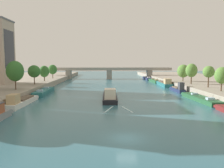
{
  "coord_description": "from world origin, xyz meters",
  "views": [
    {
      "loc": [
        -2.73,
        -26.3,
        9.31
      ],
      "look_at": [
        0.0,
        51.8,
        1.55
      ],
      "focal_mm": 35.76,
      "sensor_mm": 36.0,
      "label": 1
    }
  ],
  "objects": [
    {
      "name": "moored_boat_left_upstream",
      "position": [
        -20.58,
        21.85,
        0.88
      ],
      "size": [
        2.72,
        14.41,
        2.96
      ],
      "color": "silver",
      "rests_on": "ground"
    },
    {
      "name": "moored_boat_right_far",
      "position": [
        20.28,
        42.12,
        0.93
      ],
      "size": [
        1.92,
        10.7,
        3.25
      ],
      "color": "#1E284C",
      "rests_on": "ground"
    },
    {
      "name": "tree_left_nearest",
      "position": [
        -25.69,
        73.79,
        5.93
      ],
      "size": [
        3.85,
        3.85,
        6.06
      ],
      "color": "brown",
      "rests_on": "quay_left"
    },
    {
      "name": "wake_behind_barge",
      "position": [
        -0.06,
        16.77,
        0.01
      ],
      "size": [
        5.6,
        5.93,
        0.03
      ],
      "color": "#A5D1DB",
      "rests_on": "ground"
    },
    {
      "name": "tree_left_by_lamp",
      "position": [
        -25.55,
        59.26,
        5.69
      ],
      "size": [
        3.7,
        3.7,
        5.86
      ],
      "color": "brown",
      "rests_on": "quay_left"
    },
    {
      "name": "moored_boat_right_near",
      "position": [
        20.39,
        25.98,
        0.54
      ],
      "size": [
        3.63,
        16.81,
        2.13
      ],
      "color": "#235633",
      "rests_on": "ground"
    },
    {
      "name": "ground_plane",
      "position": [
        0.0,
        0.0,
        0.0
      ],
      "size": [
        400.0,
        400.0,
        0.0
      ],
      "primitive_type": "plane",
      "color": "#336675"
    },
    {
      "name": "quay_left",
      "position": [
        -40.21,
        55.0,
        1.02
      ],
      "size": [
        36.0,
        170.0,
        2.03
      ],
      "primitive_type": "cube",
      "color": "gray",
      "rests_on": "ground"
    },
    {
      "name": "barge_midriver",
      "position": [
        -1.33,
        28.87,
        0.92
      ],
      "size": [
        3.68,
        18.5,
        3.22
      ],
      "color": "black",
      "rests_on": "ground"
    },
    {
      "name": "tree_right_third",
      "position": [
        27.07,
        36.25,
        6.49
      ],
      "size": [
        3.23,
        3.23,
        6.16
      ],
      "color": "brown",
      "rests_on": "quay_right"
    },
    {
      "name": "tree_left_second",
      "position": [
        -26.02,
        32.78,
        6.91
      ],
      "size": [
        4.44,
        4.44,
        7.58
      ],
      "color": "brown",
      "rests_on": "quay_left"
    },
    {
      "name": "bridge_far",
      "position": [
        0.0,
        96.35,
        4.03
      ],
      "size": [
        68.42,
        4.4,
        6.2
      ],
      "color": "gray",
      "rests_on": "ground"
    },
    {
      "name": "quay_right",
      "position": [
        40.21,
        55.0,
        1.02
      ],
      "size": [
        36.0,
        170.0,
        2.03
      ],
      "primitive_type": "cube",
      "color": "gray",
      "rests_on": "ground"
    },
    {
      "name": "tree_left_far",
      "position": [
        -25.38,
        46.54,
        6.26
      ],
      "size": [
        3.94,
        3.94,
        6.24
      ],
      "color": "brown",
      "rests_on": "quay_left"
    },
    {
      "name": "moored_boat_right_end",
      "position": [
        20.51,
        75.92,
        0.6
      ],
      "size": [
        2.71,
        14.37,
        2.26
      ],
      "color": "#235633",
      "rests_on": "ground"
    },
    {
      "name": "tree_right_end_of_row",
      "position": [
        26.21,
        46.67,
        6.49
      ],
      "size": [
        3.79,
        3.79,
        6.73
      ],
      "color": "brown",
      "rests_on": "quay_right"
    },
    {
      "name": "moored_boat_right_lone",
      "position": [
        20.57,
        58.68,
        0.98
      ],
      "size": [
        3.54,
        15.61,
        3.2
      ],
      "color": "#23666B",
      "rests_on": "ground"
    },
    {
      "name": "moored_boat_left_midway",
      "position": [
        -20.34,
        38.82,
        0.68
      ],
      "size": [
        3.22,
        15.95,
        2.41
      ],
      "color": "#23666B",
      "rests_on": "ground"
    },
    {
      "name": "moored_boat_right_midway",
      "position": [
        20.34,
        91.95,
        0.6
      ],
      "size": [
        3.03,
        16.02,
        2.26
      ],
      "color": "#1E284C",
      "rests_on": "ground"
    },
    {
      "name": "tree_right_nearest",
      "position": [
        26.4,
        27.81,
        5.96
      ],
      "size": [
        3.45,
        3.45,
        6.04
      ],
      "color": "brown",
      "rests_on": "quay_right"
    },
    {
      "name": "tree_right_midway",
      "position": [
        27.09,
        56.84,
        5.88
      ],
      "size": [
        4.42,
        4.42,
        6.31
      ],
      "color": "brown",
      "rests_on": "quay_right"
    }
  ]
}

